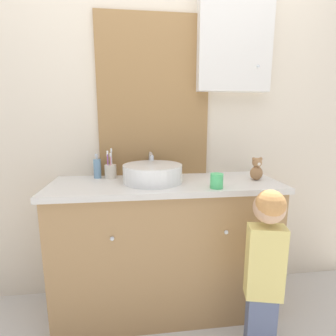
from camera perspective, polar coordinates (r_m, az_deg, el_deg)
wall_back at (r=1.89m, az=-0.70°, el=10.57°), size 3.20×0.18×2.50m
vanity_counter at (r=1.83m, az=-0.48°, el=-16.77°), size 1.45×0.51×0.90m
sink_basin at (r=1.66m, az=-3.34°, el=-1.07°), size 0.37×0.42×0.17m
toothbrush_holder at (r=1.80m, az=-12.40°, el=-0.54°), size 0.08×0.08×0.20m
soap_dispenser at (r=1.83m, az=-15.14°, el=-0.04°), size 0.05×0.05×0.17m
child_figure at (r=1.52m, az=20.45°, el=-18.16°), size 0.27×0.43×0.96m
teddy_bear at (r=1.80m, az=18.73°, el=-0.27°), size 0.08×0.07×0.15m
drinking_cup at (r=1.54m, az=10.55°, el=-2.78°), size 0.07×0.07×0.09m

